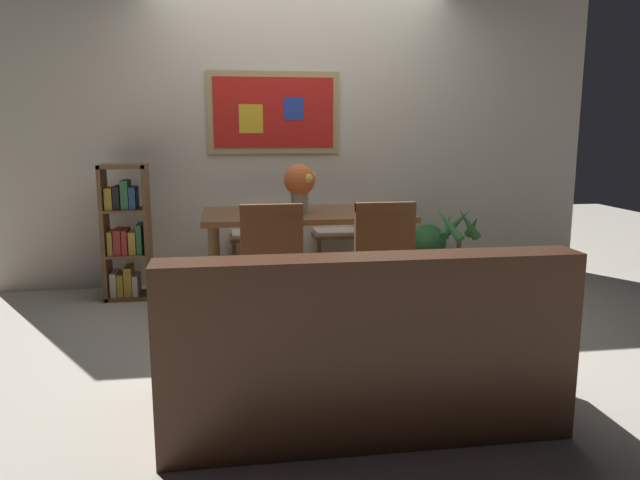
# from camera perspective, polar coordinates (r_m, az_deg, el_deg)

# --- Properties ---
(ground_plane) EXTENTS (12.00, 12.00, 0.00)m
(ground_plane) POSITION_cam_1_polar(r_m,az_deg,el_deg) (4.35, 0.34, -7.79)
(ground_plane) COLOR beige
(wall_back_with_painting) EXTENTS (5.20, 0.14, 2.60)m
(wall_back_with_painting) POSITION_cam_1_polar(r_m,az_deg,el_deg) (5.40, -1.88, 9.84)
(wall_back_with_painting) COLOR beige
(wall_back_with_painting) RESTS_ON ground_plane
(dining_table) EXTENTS (1.53, 0.82, 0.74)m
(dining_table) POSITION_cam_1_polar(r_m,az_deg,el_deg) (4.59, -1.34, 1.42)
(dining_table) COLOR brown
(dining_table) RESTS_ON ground_plane
(dining_chair_near_right) EXTENTS (0.40, 0.41, 0.91)m
(dining_chair_near_right) POSITION_cam_1_polar(r_m,az_deg,el_deg) (3.93, 5.67, -1.70)
(dining_chair_near_right) COLOR brown
(dining_chair_near_right) RESTS_ON ground_plane
(dining_chair_far_right) EXTENTS (0.40, 0.41, 0.91)m
(dining_chair_far_right) POSITION_cam_1_polar(r_m,az_deg,el_deg) (5.43, 1.30, 1.72)
(dining_chair_far_right) COLOR brown
(dining_chair_far_right) RESTS_ON ground_plane
(dining_chair_near_left) EXTENTS (0.40, 0.41, 0.91)m
(dining_chair_near_left) POSITION_cam_1_polar(r_m,az_deg,el_deg) (3.83, -4.61, -2.00)
(dining_chair_near_left) COLOR brown
(dining_chair_near_left) RESTS_ON ground_plane
(dining_chair_far_left) EXTENTS (0.40, 0.41, 0.91)m
(dining_chair_far_left) POSITION_cam_1_polar(r_m,az_deg,el_deg) (5.33, -6.30, 1.50)
(dining_chair_far_left) COLOR brown
(dining_chair_far_left) RESTS_ON ground_plane
(leather_couch) EXTENTS (1.80, 0.84, 0.84)m
(leather_couch) POSITION_cam_1_polar(r_m,az_deg,el_deg) (2.92, 3.48, -10.68)
(leather_couch) COLOR #472819
(leather_couch) RESTS_ON ground_plane
(bookshelf) EXTENTS (0.36, 0.28, 1.08)m
(bookshelf) POSITION_cam_1_polar(r_m,az_deg,el_deg) (5.11, -17.70, 0.37)
(bookshelf) COLOR brown
(bookshelf) RESTS_ON ground_plane
(potted_ivy) EXTENTS (0.33, 0.34, 0.56)m
(potted_ivy) POSITION_cam_1_polar(r_m,az_deg,el_deg) (5.56, 10.02, -1.09)
(potted_ivy) COLOR #4C4742
(potted_ivy) RESTS_ON ground_plane
(potted_palm) EXTENTS (0.40, 0.40, 0.74)m
(potted_palm) POSITION_cam_1_polar(r_m,az_deg,el_deg) (5.21, 12.76, -2.00)
(potted_palm) COLOR #4C4742
(potted_palm) RESTS_ON ground_plane
(flower_vase) EXTENTS (0.24, 0.23, 0.36)m
(flower_vase) POSITION_cam_1_polar(r_m,az_deg,el_deg) (4.50, -1.90, 5.31)
(flower_vase) COLOR tan
(flower_vase) RESTS_ON dining_table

